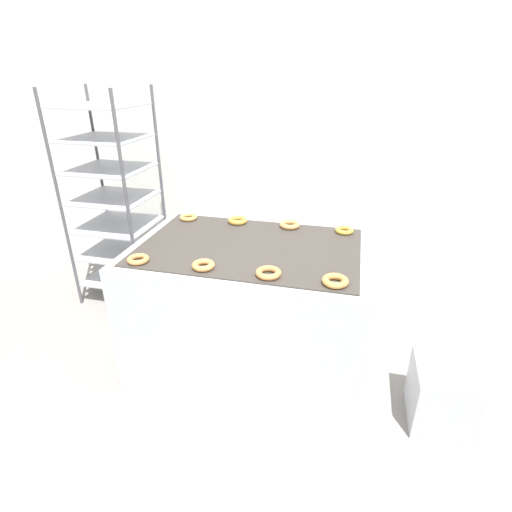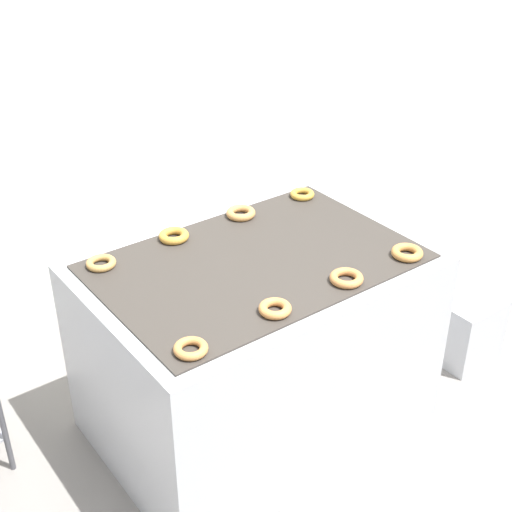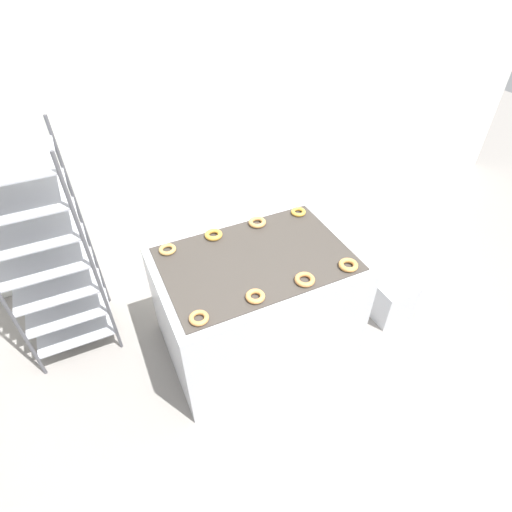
% 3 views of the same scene
% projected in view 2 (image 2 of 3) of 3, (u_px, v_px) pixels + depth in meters
% --- Properties ---
extents(wall_back, '(8.00, 0.05, 2.80)m').
position_uv_depth(wall_back, '(88.00, 52.00, 3.55)').
color(wall_back, silver).
rests_on(wall_back, ground_plane).
extents(fryer_machine, '(1.37, 0.95, 0.86)m').
position_uv_depth(fryer_machine, '(256.00, 346.00, 3.08)').
color(fryer_machine, '#B7BABF').
rests_on(fryer_machine, ground_plane).
extents(glaze_bin, '(0.31, 0.36, 0.35)m').
position_uv_depth(glaze_bin, '(458.00, 324.00, 3.64)').
color(glaze_bin, '#B7BABF').
rests_on(glaze_bin, ground_plane).
extents(donut_near_left, '(0.12, 0.12, 0.03)m').
position_uv_depth(donut_near_left, '(191.00, 349.00, 2.34)').
color(donut_near_left, '#C68445').
rests_on(donut_near_left, fryer_machine).
extents(donut_near_midleft, '(0.12, 0.12, 0.03)m').
position_uv_depth(donut_near_midleft, '(275.00, 309.00, 2.54)').
color(donut_near_midleft, '#D28B49').
rests_on(donut_near_midleft, fryer_machine).
extents(donut_near_midright, '(0.13, 0.13, 0.03)m').
position_uv_depth(donut_near_midright, '(346.00, 278.00, 2.71)').
color(donut_near_midright, '#C88246').
rests_on(donut_near_midright, fryer_machine).
extents(donut_near_right, '(0.13, 0.13, 0.03)m').
position_uv_depth(donut_near_right, '(407.00, 253.00, 2.88)').
color(donut_near_right, '#C98944').
rests_on(donut_near_right, fryer_machine).
extents(donut_far_left, '(0.12, 0.12, 0.03)m').
position_uv_depth(donut_far_left, '(101.00, 263.00, 2.81)').
color(donut_far_left, tan).
rests_on(donut_far_left, fryer_machine).
extents(donut_far_midleft, '(0.13, 0.13, 0.03)m').
position_uv_depth(donut_far_midleft, '(174.00, 236.00, 3.00)').
color(donut_far_midleft, gold).
rests_on(donut_far_midleft, fryer_machine).
extents(donut_far_midright, '(0.13, 0.13, 0.03)m').
position_uv_depth(donut_far_midright, '(241.00, 213.00, 3.18)').
color(donut_far_midright, tan).
rests_on(donut_far_midright, fryer_machine).
extents(donut_far_right, '(0.11, 0.11, 0.03)m').
position_uv_depth(donut_far_right, '(302.00, 194.00, 3.36)').
color(donut_far_right, gold).
rests_on(donut_far_right, fryer_machine).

